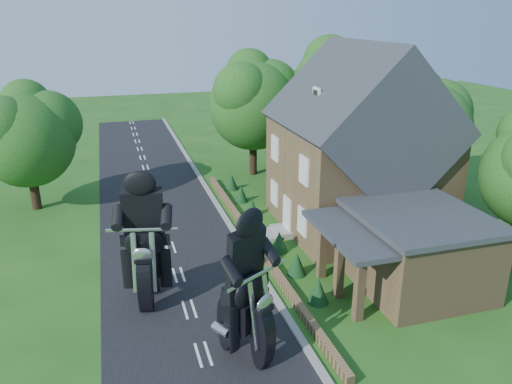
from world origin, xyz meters
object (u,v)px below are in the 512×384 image
object	(u,v)px
motorcycle_follow	(149,283)
annex	(414,249)
motorcycle_lead	(246,336)
house	(358,152)
garden_wall	(255,242)

from	to	relation	value
motorcycle_follow	annex	bearing A→B (deg)	-176.28
motorcycle_lead	house	bearing A→B (deg)	-164.54
motorcycle_lead	garden_wall	bearing A→B (deg)	-139.53
annex	motorcycle_follow	size ratio (longest dim) A/B	3.76
house	motorcycle_follow	size ratio (longest dim) A/B	5.46
garden_wall	house	distance (m)	7.52
garden_wall	annex	distance (m)	8.19
annex	motorcycle_follow	world-z (taller)	annex
house	garden_wall	bearing A→B (deg)	-170.83
garden_wall	motorcycle_lead	world-z (taller)	motorcycle_lead
garden_wall	annex	world-z (taller)	annex
motorcycle_lead	motorcycle_follow	world-z (taller)	motorcycle_follow
garden_wall	motorcycle_lead	size ratio (longest dim) A/B	12.00
house	annex	distance (m)	7.30
annex	motorcycle_follow	xyz separation A→B (m)	(-11.35, 1.91, -0.89)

